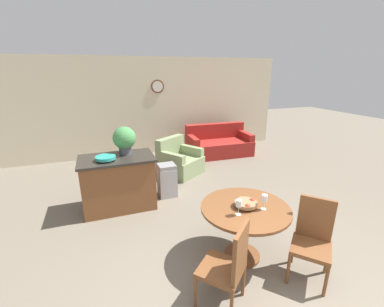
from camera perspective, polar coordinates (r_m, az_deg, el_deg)
The scene contains 13 objects.
wall_back at distance 7.50m, azimuth -9.31°, elevation 10.23°, with size 8.00×0.09×2.70m.
dining_table at distance 3.38m, azimuth 11.60°, elevation -14.01°, with size 1.11×1.11×0.73m.
dining_chair_near_left at distance 2.79m, azimuth 8.18°, elevation -23.15°, with size 0.59×0.59×0.96m.
dining_chair_near_right at distance 3.40m, azimuth 25.22°, elevation -16.41°, with size 0.59×0.59×0.96m.
fruit_bowl at distance 3.28m, azimuth 11.85°, elevation -10.78°, with size 0.28×0.28×0.10m.
wine_glass_left at distance 3.06m, azimuth 10.32°, elevation -10.95°, with size 0.07×0.07×0.19m.
wine_glass_right at distance 3.24m, azimuth 15.79°, elevation -9.63°, with size 0.07×0.07×0.19m.
kitchen_island at distance 4.70m, azimuth -15.98°, elevation -6.17°, with size 1.25×0.76×0.93m.
teal_bowl at distance 4.41m, azimuth -18.67°, elevation -0.91°, with size 0.32×0.32×0.07m.
potted_plant at distance 4.61m, azimuth -14.79°, elevation 3.13°, with size 0.40×0.40×0.49m.
trash_bin at distance 4.99m, azimuth -5.56°, elevation -5.95°, with size 0.33×0.31×0.64m.
couch at distance 7.45m, azimuth 5.94°, elevation 1.97°, with size 1.82×0.99×0.85m.
armchair at distance 6.06m, azimuth -2.87°, elevation -1.81°, with size 1.14×1.14×0.83m.
Camera 1 is at (-1.42, -1.48, 2.35)m, focal length 24.00 mm.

